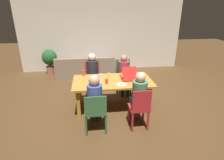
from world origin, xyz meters
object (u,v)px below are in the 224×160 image
chair_1 (93,76)px  couch (86,69)px  person_0 (139,95)px  potted_plant (50,60)px  person_1 (92,71)px  pizza_box_0 (128,76)px  plate_0 (122,84)px  dining_table (113,84)px  plate_1 (92,85)px  drinking_glass_3 (101,76)px  drinking_glass_1 (109,76)px  drinking_glass_2 (84,73)px  person_2 (95,98)px  drinking_glass_0 (107,81)px  person_3 (124,71)px  chair_2 (96,111)px  chair_0 (140,108)px  chair_3 (123,74)px

chair_1 → couch: bearing=98.9°
person_0 → potted_plant: 4.40m
person_1 → pizza_box_0: bearing=-39.8°
chair_1 → plate_0: size_ratio=4.30×
person_0 → dining_table: bearing=119.2°
person_1 → couch: (-0.23, 1.65, -0.46)m
plate_1 → potted_plant: bearing=116.7°
drinking_glass_3 → potted_plant: bearing=123.6°
chair_1 → drinking_glass_1: 0.99m
drinking_glass_2 → potted_plant: size_ratio=0.15×
person_2 → dining_table: bearing=59.3°
drinking_glass_0 → potted_plant: (-1.87, 3.01, -0.24)m
drinking_glass_0 → person_0: bearing=-44.9°
potted_plant → chair_1: bearing=-49.2°
potted_plant → person_0: bearing=-55.6°
person_1 → plate_0: 1.31m
pizza_box_0 → potted_plant: 3.64m
plate_1 → couch: 2.77m
pizza_box_0 → drinking_glass_0: size_ratio=3.95×
dining_table → pizza_box_0: 0.45m
person_0 → person_2: person_0 is taller
drinking_glass_2 → potted_plant: 2.76m
dining_table → person_1: (-0.47, 0.85, 0.06)m
dining_table → couch: bearing=105.7°
drinking_glass_3 → couch: 2.43m
drinking_glass_0 → person_3: bearing=59.1°
couch → chair_2: bearing=-86.1°
chair_0 → person_0: 0.27m
dining_table → drinking_glass_0: 0.30m
drinking_glass_0 → chair_0: bearing=-50.4°
person_0 → drinking_glass_3: size_ratio=10.98×
person_1 → person_2: bearing=-90.0°
chair_1 → person_3: (0.92, -0.17, 0.17)m
chair_2 → chair_1: bearing=90.0°
plate_1 → drinking_glass_1: size_ratio=1.54×
person_3 → plate_0: size_ratio=5.30×
pizza_box_0 → drinking_glass_0: bearing=-150.7°
chair_1 → potted_plant: potted_plant is taller
person_1 → plate_0: size_ratio=5.63×
person_2 → drinking_glass_2: 1.23m
drinking_glass_2 → couch: drinking_glass_2 is taller
person_3 → couch: size_ratio=0.54×
chair_3 → drinking_glass_2: size_ratio=6.78×
person_2 → drinking_glass_0: 0.68m
person_0 → chair_1: bearing=116.9°
chair_0 → drinking_glass_1: bearing=115.6°
chair_1 → drinking_glass_3: (0.19, -0.83, 0.30)m
chair_0 → person_3: 1.78m
chair_1 → pizza_box_0: (0.87, -0.88, 0.29)m
dining_table → pizza_box_0: bearing=17.4°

